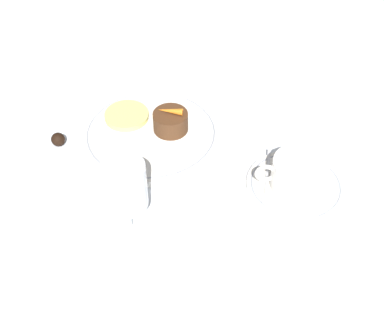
{
  "coord_description": "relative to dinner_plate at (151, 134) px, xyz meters",
  "views": [
    {
      "loc": [
        -0.04,
        0.69,
        0.64
      ],
      "look_at": [
        -0.05,
        0.09,
        0.04
      ],
      "focal_mm": 50.0,
      "sensor_mm": 36.0,
      "label": 1
    }
  ],
  "objects": [
    {
      "name": "dinner_plate",
      "position": [
        0.0,
        0.0,
        0.0
      ],
      "size": [
        0.24,
        0.24,
        0.01
      ],
      "color": "white",
      "rests_on": "ground_plane"
    },
    {
      "name": "ground_plane",
      "position": [
        -0.02,
        0.02,
        -0.01
      ],
      "size": [
        3.0,
        3.0,
        0.0
      ],
      "primitive_type": "plane",
      "color": "white"
    },
    {
      "name": "fork",
      "position": [
        -0.16,
        0.04,
        -0.01
      ],
      "size": [
        0.03,
        0.18,
        0.01
      ],
      "color": "silver",
      "rests_on": "ground_plane"
    },
    {
      "name": "saucer",
      "position": [
        -0.24,
        0.12,
        -0.0
      ],
      "size": [
        0.16,
        0.16,
        0.01
      ],
      "color": "white",
      "rests_on": "ground_plane"
    },
    {
      "name": "spoon",
      "position": [
        -0.19,
        0.12,
        0.0
      ],
      "size": [
        0.03,
        0.12,
        0.0
      ],
      "color": "silver",
      "rests_on": "saucer"
    },
    {
      "name": "dessert_cake",
      "position": [
        -0.03,
        -0.01,
        0.02
      ],
      "size": [
        0.06,
        0.06,
        0.04
      ],
      "color": "#4C2D19",
      "rests_on": "dinner_plate"
    },
    {
      "name": "chocolate_truffle",
      "position": [
        0.16,
        0.02,
        0.0
      ],
      "size": [
        0.02,
        0.02,
        0.02
      ],
      "color": "black",
      "rests_on": "ground_plane"
    },
    {
      "name": "wine_glass",
      "position": [
        0.02,
        0.2,
        0.07
      ],
      "size": [
        0.07,
        0.07,
        0.13
      ],
      "color": "silver",
      "rests_on": "ground_plane"
    },
    {
      "name": "carrot_garnish",
      "position": [
        -0.03,
        -0.01,
        0.05
      ],
      "size": [
        0.05,
        0.02,
        0.01
      ],
      "color": "orange",
      "rests_on": "dessert_cake"
    },
    {
      "name": "pineapple_slice",
      "position": [
        0.05,
        -0.04,
        0.01
      ],
      "size": [
        0.08,
        0.08,
        0.01
      ],
      "color": "#EFE075",
      "rests_on": "dinner_plate"
    },
    {
      "name": "coffee_cup",
      "position": [
        -0.24,
        0.13,
        0.03
      ],
      "size": [
        0.11,
        0.09,
        0.05
      ],
      "color": "white",
      "rests_on": "saucer"
    }
  ]
}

